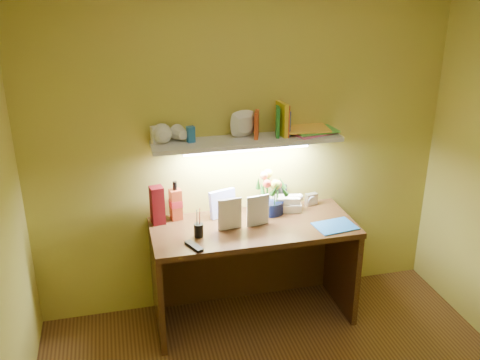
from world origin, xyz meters
name	(u,v)px	position (x,y,z in m)	size (l,w,h in m)	color
desk	(253,272)	(0.00, 1.20, 0.38)	(1.40, 0.60, 0.75)	#34150E
flower_bouquet	(271,192)	(0.17, 1.37, 0.91)	(0.20, 0.20, 0.33)	#09123D
telephone	(286,202)	(0.30, 1.39, 0.81)	(0.20, 0.15, 0.12)	white
desk_clock	(311,199)	(0.50, 1.42, 0.79)	(0.09, 0.04, 0.09)	silver
whisky_bottle	(176,200)	(-0.50, 1.42, 0.89)	(0.08, 0.08, 0.28)	#A53A1B
whisky_box	(157,205)	(-0.63, 1.39, 0.89)	(0.09, 0.09, 0.27)	#630B11
pen_cup	(199,226)	(-0.39, 1.13, 0.83)	(0.06, 0.06, 0.15)	black
art_card	(223,203)	(-0.17, 1.39, 0.85)	(0.19, 0.04, 0.19)	white
tv_remote	(194,246)	(-0.45, 0.99, 0.76)	(0.04, 0.16, 0.02)	black
blue_folder	(335,226)	(0.53, 1.05, 0.75)	(0.27, 0.20, 0.01)	#2163B4
desk_book_a	(218,216)	(-0.25, 1.18, 0.86)	(0.17, 0.02, 0.22)	white
desk_book_b	(247,212)	(-0.05, 1.18, 0.86)	(0.16, 0.02, 0.22)	silver
wall_shelf	(248,135)	(0.01, 1.38, 1.34)	(1.32, 0.33, 0.26)	silver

